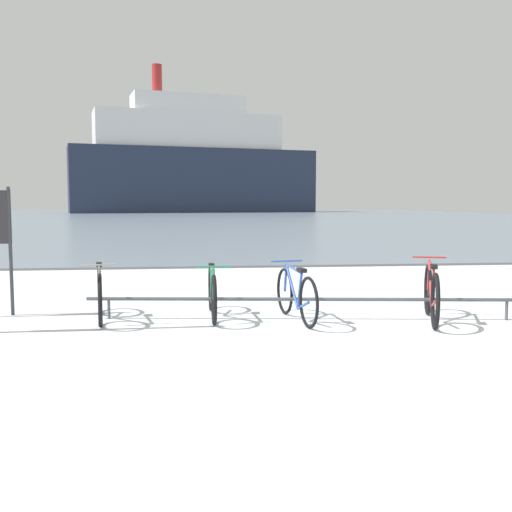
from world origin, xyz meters
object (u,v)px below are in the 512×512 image
object	(u,v)px
bicycle_0	(100,293)
bicycle_3	(431,294)
bicycle_2	(296,295)
bicycle_1	(212,293)
ferry_ship	(193,164)

from	to	relation	value
bicycle_0	bicycle_3	xyz separation A→B (m)	(4.47, -0.61, 0.02)
bicycle_0	bicycle_2	size ratio (longest dim) A/B	1.00
bicycle_1	bicycle_2	xyz separation A→B (m)	(1.12, -0.36, 0.01)
bicycle_3	ferry_ship	distance (m)	86.03
ferry_ship	bicycle_0	bearing A→B (deg)	-90.95
bicycle_2	ferry_ship	size ratio (longest dim) A/B	0.04
bicycle_1	ferry_ship	distance (m)	85.37
bicycle_0	bicycle_2	xyz separation A→B (m)	(2.66, -0.37, -0.01)
bicycle_0	bicycle_1	size ratio (longest dim) A/B	0.98
bicycle_0	bicycle_1	distance (m)	1.54
bicycle_1	bicycle_2	world-z (taller)	bicycle_2
ferry_ship	bicycle_3	bearing A→B (deg)	-87.96
bicycle_2	bicycle_3	world-z (taller)	bicycle_3
bicycle_1	bicycle_0	bearing A→B (deg)	179.64
ferry_ship	bicycle_1	bearing A→B (deg)	-89.91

